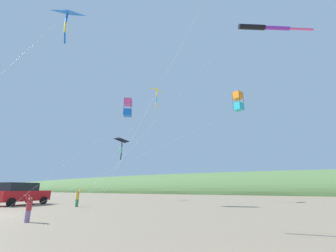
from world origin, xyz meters
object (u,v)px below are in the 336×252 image
(kite_delta_black_fish_shape, at_px, (157,90))
(kite_box_long_streamer_right, at_px, (238,101))
(person_child_grey_jacket, at_px, (29,207))
(kite_box_purple_drifting, at_px, (128,107))
(person_child_green_jacket, at_px, (77,197))
(kite_windsock_blue_topmost, at_px, (265,28))
(kite_delta_checkered_midright, at_px, (122,140))
(kite_delta_small_distant, at_px, (67,12))
(parked_car, at_px, (21,193))

(kite_delta_black_fish_shape, distance_m, kite_box_long_streamer_right, 14.95)
(person_child_grey_jacket, bearing_deg, kite_delta_black_fish_shape, -166.33)
(kite_delta_black_fish_shape, bearing_deg, kite_box_purple_drifting, 7.48)
(person_child_green_jacket, distance_m, kite_windsock_blue_topmost, 22.76)
(kite_delta_checkered_midright, bearing_deg, kite_windsock_blue_topmost, 82.49)
(kite_delta_small_distant, xyz_separation_m, kite_box_purple_drifting, (-10.08, -3.37, -1.97))
(kite_delta_black_fish_shape, height_order, kite_box_long_streamer_right, kite_delta_black_fish_shape)
(person_child_grey_jacket, bearing_deg, kite_box_purple_drifting, -162.23)
(parked_car, height_order, person_child_green_jacket, parked_car)
(person_child_grey_jacket, distance_m, kite_box_purple_drifting, 14.01)
(kite_delta_checkered_midright, bearing_deg, person_child_green_jacket, 23.00)
(kite_windsock_blue_topmost, height_order, kite_delta_checkered_midright, kite_windsock_blue_topmost)
(parked_car, height_order, kite_box_purple_drifting, kite_box_purple_drifting)
(person_child_green_jacket, relative_size, kite_box_long_streamer_right, 0.12)
(kite_box_purple_drifting, height_order, kite_delta_black_fish_shape, kite_delta_black_fish_shape)
(kite_windsock_blue_topmost, bearing_deg, kite_delta_checkered_midright, -97.51)
(person_child_green_jacket, relative_size, kite_box_purple_drifting, 0.12)
(person_child_grey_jacket, bearing_deg, kite_delta_small_distant, 179.19)
(kite_delta_black_fish_shape, bearing_deg, kite_box_long_streamer_right, 59.25)
(kite_delta_black_fish_shape, bearing_deg, kite_delta_checkered_midright, -77.09)
(parked_car, relative_size, kite_delta_checkered_midright, 0.43)
(kite_box_long_streamer_right, bearing_deg, person_child_green_jacket, -70.72)
(parked_car, relative_size, kite_box_long_streamer_right, 0.42)
(kite_delta_small_distant, relative_size, kite_delta_black_fish_shape, 0.79)
(person_child_green_jacket, bearing_deg, kite_delta_small_distant, 37.59)
(person_child_green_jacket, height_order, kite_box_long_streamer_right, kite_box_long_streamer_right)
(parked_car, distance_m, kite_box_purple_drifting, 12.02)
(kite_delta_small_distant, bearing_deg, kite_delta_checkered_midright, -150.93)
(kite_delta_checkered_midright, xyz_separation_m, kite_box_long_streamer_right, (5.85, 16.37, 0.44))
(parked_car, relative_size, kite_windsock_blue_topmost, 0.25)
(person_child_green_jacket, height_order, person_child_grey_jacket, person_child_green_jacket)
(kite_box_long_streamer_right, bearing_deg, kite_windsock_blue_topmost, 142.09)
(kite_box_purple_drifting, relative_size, kite_box_long_streamer_right, 1.05)
(kite_windsock_blue_topmost, bearing_deg, kite_delta_black_fish_shape, -104.10)
(person_child_green_jacket, distance_m, kite_box_long_streamer_right, 14.75)
(kite_delta_small_distant, xyz_separation_m, kite_box_long_streamer_right, (-10.42, 7.32, -3.20))
(person_child_grey_jacket, relative_size, kite_delta_checkered_midright, 0.11)
(person_child_green_jacket, distance_m, kite_delta_black_fish_shape, 17.60)
(person_child_green_jacket, distance_m, person_child_grey_jacket, 8.16)
(parked_car, relative_size, kite_delta_black_fish_shape, 0.30)
(kite_delta_checkered_midright, xyz_separation_m, kite_delta_black_fish_shape, (-1.08, 4.72, 6.73))
(person_child_green_jacket, xyz_separation_m, kite_delta_small_distant, (6.19, 4.77, 10.51))
(person_child_green_jacket, xyz_separation_m, kite_delta_black_fish_shape, (-11.16, 0.44, 13.60))
(kite_windsock_blue_topmost, bearing_deg, parked_car, -66.95)
(parked_car, xyz_separation_m, kite_box_long_streamer_right, (-5.34, 17.82, 7.06))
(kite_delta_small_distant, distance_m, kite_box_long_streamer_right, 13.13)
(kite_delta_small_distant, relative_size, kite_box_long_streamer_right, 1.10)
(person_child_green_jacket, xyz_separation_m, kite_windsock_blue_topmost, (-7.58, 14.70, 15.64))
(parked_car, xyz_separation_m, person_child_grey_jacket, (5.51, 10.49, -0.33))
(kite_delta_checkered_midright, bearing_deg, kite_delta_small_distant, 29.07)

